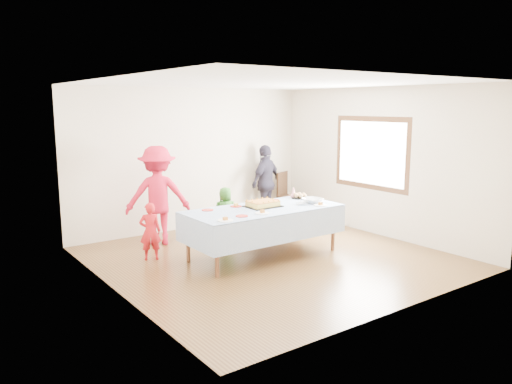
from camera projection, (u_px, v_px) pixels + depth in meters
ground at (271, 258)px, 7.86m from camera, size 5.00×5.00×0.00m
room_walls at (274, 145)px, 7.59m from camera, size 5.04×5.04×2.72m
party_table at (263, 211)px, 7.83m from camera, size 2.50×1.10×0.78m
birthday_cake at (263, 204)px, 7.91m from camera, size 0.53×0.41×0.09m
rolls_tray at (300, 196)px, 8.64m from camera, size 0.30×0.30×0.09m
punch_bowl at (312, 201)px, 8.22m from camera, size 0.32×0.32×0.08m
party_hat at (293, 192)px, 8.75m from camera, size 0.11×0.11×0.19m
fork_pile at (302, 203)px, 8.07m from camera, size 0.24×0.18×0.07m
plate_red_far_a at (208, 210)px, 7.64m from camera, size 0.18×0.18×0.01m
plate_red_far_b at (236, 206)px, 7.93m from camera, size 0.18×0.18×0.01m
plate_red_far_c at (257, 203)px, 8.17m from camera, size 0.18×0.18×0.01m
plate_red_far_d at (274, 200)px, 8.42m from camera, size 0.18×0.18×0.01m
plate_red_near at (242, 216)px, 7.23m from camera, size 0.18×0.18×0.01m
plate_white_left at (225, 220)px, 6.95m from camera, size 0.22×0.22×0.01m
plate_white_mid at (262, 213)px, 7.42m from camera, size 0.22×0.22×0.01m
plate_white_right at (321, 205)px, 8.01m from camera, size 0.22×0.22×0.01m
dining_chair at (287, 192)px, 10.60m from camera, size 0.55×0.55×0.98m
toddler_left at (150, 231)px, 7.69m from camera, size 0.39×0.33×0.91m
toddler_mid at (226, 212)px, 9.00m from camera, size 0.53×0.45×0.93m
toddler_right at (290, 215)px, 9.17m from camera, size 0.42×0.35×0.78m
adult_left at (158, 196)px, 8.51m from camera, size 1.26×1.00×1.70m
adult_right at (266, 183)px, 10.38m from camera, size 0.99×0.67×1.57m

